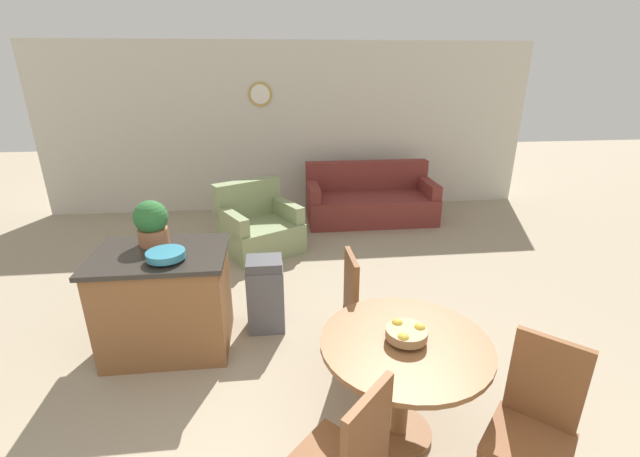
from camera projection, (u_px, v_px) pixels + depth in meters
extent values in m
cube|color=beige|center=(291.00, 129.00, 7.06)|extent=(8.00, 0.06, 2.70)
cylinder|color=tan|center=(260.00, 94.00, 6.77)|extent=(0.37, 0.02, 0.37)
cylinder|color=white|center=(260.00, 94.00, 6.76)|extent=(0.30, 0.01, 0.30)
cylinder|color=brown|center=(398.00, 432.00, 2.90)|extent=(0.45, 0.45, 0.04)
cylinder|color=brown|center=(402.00, 390.00, 2.77)|extent=(0.11, 0.11, 0.68)
cylinder|color=brown|center=(406.00, 344.00, 2.64)|extent=(1.06, 1.06, 0.03)
cylinder|color=brown|center=(325.00, 454.00, 2.52)|extent=(0.04, 0.04, 0.40)
cube|color=brown|center=(367.00, 441.00, 1.98)|extent=(0.30, 0.31, 0.54)
cylinder|color=brown|center=(497.00, 435.00, 2.65)|extent=(0.04, 0.04, 0.40)
cube|color=brown|center=(529.00, 443.00, 2.32)|extent=(0.59, 0.59, 0.05)
cube|color=brown|center=(547.00, 380.00, 2.36)|extent=(0.31, 0.30, 0.54)
cylinder|color=brown|center=(388.00, 327.00, 3.74)|extent=(0.04, 0.04, 0.40)
cylinder|color=brown|center=(401.00, 354.00, 3.39)|extent=(0.04, 0.04, 0.40)
cylinder|color=brown|center=(345.00, 330.00, 3.70)|extent=(0.04, 0.04, 0.40)
cylinder|color=brown|center=(354.00, 359.00, 3.34)|extent=(0.04, 0.04, 0.40)
cube|color=brown|center=(373.00, 319.00, 3.46)|extent=(0.43, 0.43, 0.05)
cube|color=brown|center=(351.00, 288.00, 3.33)|extent=(0.05, 0.39, 0.54)
cylinder|color=olive|center=(406.00, 339.00, 2.63)|extent=(0.10, 0.10, 0.03)
cylinder|color=olive|center=(406.00, 333.00, 2.62)|extent=(0.26, 0.26, 0.06)
sphere|color=gold|center=(420.00, 329.00, 2.63)|extent=(0.08, 0.08, 0.08)
sphere|color=gold|center=(397.00, 324.00, 2.68)|extent=(0.08, 0.08, 0.08)
sphere|color=gold|center=(403.00, 339.00, 2.54)|extent=(0.08, 0.08, 0.08)
cube|color=brown|center=(167.00, 303.00, 3.67)|extent=(1.02, 0.73, 0.87)
cube|color=#2D2823|center=(159.00, 255.00, 3.51)|extent=(1.08, 0.79, 0.04)
cylinder|color=teal|center=(166.00, 259.00, 3.35)|extent=(0.10, 0.10, 0.02)
cylinder|color=teal|center=(166.00, 255.00, 3.34)|extent=(0.30, 0.30, 0.06)
cylinder|color=#A36642|center=(154.00, 236.00, 3.65)|extent=(0.25, 0.25, 0.14)
sphere|color=#2D6B33|center=(151.00, 217.00, 3.59)|extent=(0.28, 0.28, 0.28)
cube|color=#56565B|center=(266.00, 298.00, 3.98)|extent=(0.34, 0.30, 0.63)
cube|color=#49494E|center=(264.00, 264.00, 3.86)|extent=(0.32, 0.28, 0.09)
cube|color=maroon|center=(370.00, 208.00, 6.81)|extent=(1.99, 0.92, 0.42)
cube|color=maroon|center=(367.00, 175.00, 6.98)|extent=(1.99, 0.21, 0.46)
cube|color=maroon|center=(313.00, 203.00, 6.68)|extent=(0.16, 0.85, 0.63)
cube|color=maroon|center=(427.00, 200.00, 6.87)|extent=(0.16, 0.85, 0.63)
cube|color=gray|center=(260.00, 236.00, 5.71)|extent=(1.22, 1.20, 0.40)
cube|color=gray|center=(247.00, 198.00, 5.81)|extent=(0.90, 0.61, 0.49)
cube|color=gray|center=(232.00, 235.00, 5.46)|extent=(0.50, 0.76, 0.62)
cube|color=gray|center=(286.00, 223.00, 5.88)|extent=(0.50, 0.76, 0.62)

